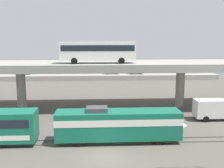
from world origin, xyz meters
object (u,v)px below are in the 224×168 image
parked_car_2 (55,71)px  transit_bus_on_overpass (98,50)px  parked_car_4 (24,72)px  parked_car_0 (136,71)px  train_locomotive (124,123)px  parked_car_3 (112,71)px  parked_car_1 (187,70)px  service_truck_east (216,109)px

parked_car_2 → transit_bus_on_overpass: bearing=-71.6°
parked_car_4 → parked_car_0: bearing=-1.9°
train_locomotive → parked_car_0: 49.84m
parked_car_0 → parked_car_3: same height
parked_car_0 → parked_car_3: (-7.04, 0.56, 0.00)m
train_locomotive → transit_bus_on_overpass: 16.29m
transit_bus_on_overpass → parked_car_0: 37.69m
parked_car_3 → parked_car_1: bearing=-176.1°
parked_car_0 → transit_bus_on_overpass: bearing=72.2°
parked_car_1 → parked_car_2: (-39.58, 0.25, -0.00)m
transit_bus_on_overpass → service_truck_east: 20.12m
parked_car_2 → parked_car_0: bearing=-5.7°
train_locomotive → parked_car_3: (1.26, 49.70, -0.00)m
transit_bus_on_overpass → parked_car_0: transit_bus_on_overpass is taller
transit_bus_on_overpass → parked_car_2: bearing=-71.6°
transit_bus_on_overpass → parked_car_2: (-12.50, 37.49, -7.74)m
service_truck_east → parked_car_2: (-29.79, 43.59, 0.56)m
parked_car_1 → transit_bus_on_overpass: bearing=-126.0°
parked_car_3 → train_locomotive: bearing=88.5°
service_truck_east → parked_car_2: 52.80m
parked_car_3 → parked_car_0: bearing=175.5°
parked_car_0 → parked_car_4: same height
parked_car_1 → parked_car_2: 39.58m
transit_bus_on_overpass → parked_car_2: size_ratio=2.74×
transit_bus_on_overpass → parked_car_1: size_ratio=2.56×
service_truck_east → parked_car_0: service_truck_east is taller
parked_car_1 → parked_car_4: 48.32m
service_truck_east → parked_car_2: size_ratio=1.56×
transit_bus_on_overpass → service_truck_east: bearing=160.5°
train_locomotive → parked_car_3: size_ratio=3.58×
train_locomotive → parked_car_2: train_locomotive is taller
transit_bus_on_overpass → parked_car_4: bearing=-59.6°
parked_car_4 → train_locomotive: bearing=-64.3°
service_truck_east → parked_car_3: service_truck_east is taller
parked_car_1 → parked_car_3: same height
service_truck_east → parked_car_3: bearing=107.4°
parked_car_1 → train_locomotive: bearing=-115.2°
parked_car_4 → parked_car_3: bearing=-1.2°
parked_car_0 → parked_car_2: same height
parked_car_2 → parked_car_4: same height
train_locomotive → parked_car_3: train_locomotive is taller
service_truck_east → parked_car_4: bearing=132.3°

